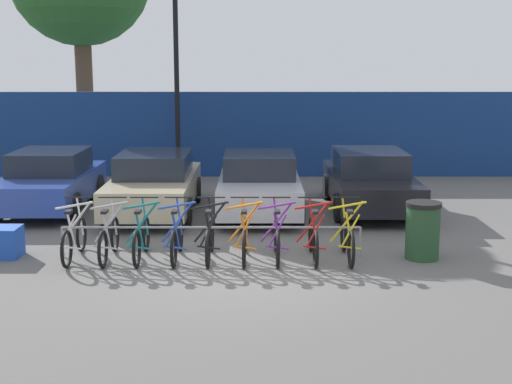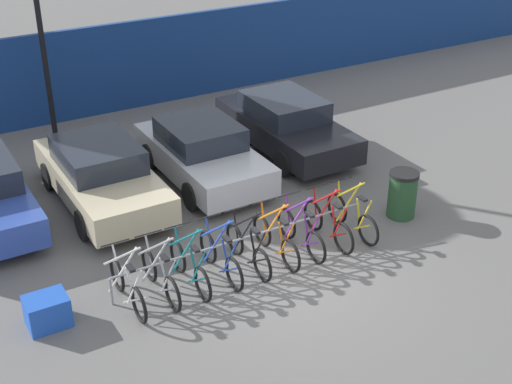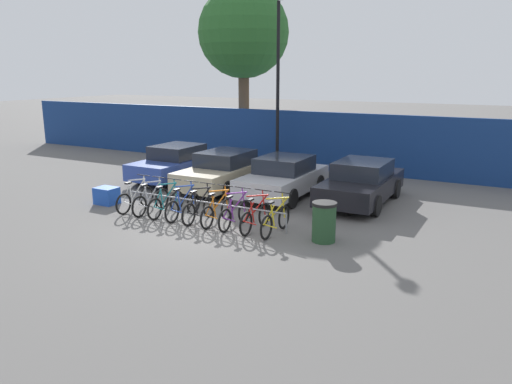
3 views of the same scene
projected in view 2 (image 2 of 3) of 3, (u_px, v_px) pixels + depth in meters
The scene contains 17 objects.
ground_plane at pixel (288, 271), 13.45m from camera, with size 120.00×120.00×0.00m, color #605E5B.
hoarding_wall at pixel (109, 69), 20.12m from camera, with size 36.00×0.16×2.53m, color navy.
bike_rack at pixel (245, 240), 13.49m from camera, with size 5.40×0.04×0.57m.
bicycle_white at pixel (127, 287), 12.36m from camera, with size 0.68×1.71×1.05m.
bicycle_silver at pixel (160, 277), 12.63m from camera, with size 0.68×1.71×1.05m.
bicycle_teal at pixel (190, 268), 12.89m from camera, with size 0.68×1.71×1.05m.
bicycle_blue at pixel (221, 258), 13.17m from camera, with size 0.68×1.71×1.05m.
bicycle_black at pixel (248, 249), 13.42m from camera, with size 0.68×1.71×1.05m.
bicycle_orange at pixel (276, 241), 13.70m from camera, with size 0.68×1.71×1.05m.
bicycle_purple at pixel (301, 233), 13.95m from camera, with size 0.68×1.71×1.05m.
bicycle_red at pixel (328, 224), 14.24m from camera, with size 0.68×1.71×1.05m.
bicycle_yellow at pixel (352, 217), 14.51m from camera, with size 0.68×1.71×1.05m.
car_beige at pixel (101, 174), 15.53m from camera, with size 1.91×4.35×1.40m.
car_silver at pixel (202, 152), 16.54m from camera, with size 1.91×4.03×1.40m.
car_black at pixel (286, 124), 18.05m from camera, with size 1.91×4.36×1.40m.
trash_bin at pixel (402, 194), 15.08m from camera, with size 0.63×0.63×1.03m.
cargo_crate at pixel (47, 311), 11.92m from camera, with size 0.70×0.56×0.55m, color blue.
Camera 2 is at (-6.14, -9.36, 7.63)m, focal length 50.00 mm.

